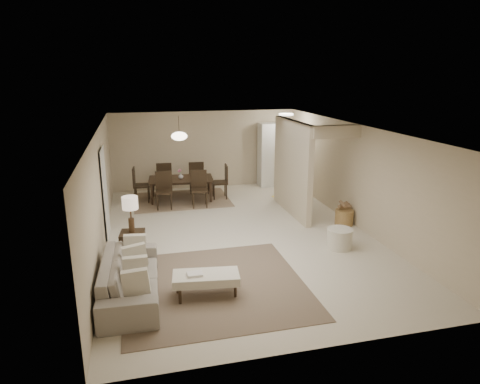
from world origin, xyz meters
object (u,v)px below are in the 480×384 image
object	(u,v)px
ottoman_bench	(206,278)
side_table	(133,244)
sofa	(130,277)
round_pouf	(339,239)
wicker_basket	(344,217)
dining_table	(181,189)
pantry_cabinet	(277,154)

from	to	relation	value
ottoman_bench	side_table	world-z (taller)	side_table
sofa	round_pouf	bearing A→B (deg)	-74.35
wicker_basket	ottoman_bench	bearing A→B (deg)	-146.01
sofa	dining_table	xyz separation A→B (m)	(1.48, 5.51, -0.01)
round_pouf	dining_table	distance (m)	5.34
pantry_cabinet	wicker_basket	distance (m)	4.26
pantry_cabinet	ottoman_bench	world-z (taller)	pantry_cabinet
side_table	round_pouf	bearing A→B (deg)	-8.31
pantry_cabinet	round_pouf	xyz separation A→B (m)	(-0.40, -5.48, -0.83)
sofa	round_pouf	size ratio (longest dim) A/B	4.19
wicker_basket	dining_table	distance (m)	4.87
sofa	dining_table	size ratio (longest dim) A/B	1.25
sofa	wicker_basket	world-z (taller)	sofa
pantry_cabinet	sofa	distance (m)	8.12
dining_table	side_table	bearing A→B (deg)	-105.55
round_pouf	wicker_basket	size ratio (longest dim) A/B	1.23
sofa	side_table	world-z (taller)	sofa
sofa	ottoman_bench	bearing A→B (deg)	-101.03
ottoman_bench	side_table	xyz separation A→B (m)	(-1.20, 1.97, -0.05)
round_pouf	pantry_cabinet	bearing A→B (deg)	85.88
ottoman_bench	side_table	distance (m)	2.31
ottoman_bench	side_table	size ratio (longest dim) A/B	2.21
wicker_basket	dining_table	world-z (taller)	dining_table
round_pouf	dining_table	size ratio (longest dim) A/B	0.30
dining_table	sofa	bearing A→B (deg)	-100.15
wicker_basket	dining_table	bearing A→B (deg)	139.79
ottoman_bench	round_pouf	world-z (taller)	round_pouf
side_table	round_pouf	distance (m)	4.40
ottoman_bench	round_pouf	distance (m)	3.43
sofa	round_pouf	xyz separation A→B (m)	(4.40, 1.03, -0.13)
side_table	ottoman_bench	bearing A→B (deg)	-58.64
ottoman_bench	wicker_basket	bearing A→B (deg)	41.45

